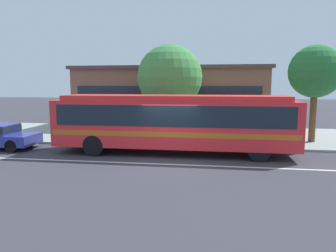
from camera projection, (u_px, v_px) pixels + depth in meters
name	position (u px, v px, depth m)	size (l,w,h in m)	color
ground_plane	(169.00, 160.00, 14.27)	(120.00, 120.00, 0.00)	#393840
sidewalk_slab	(184.00, 135.00, 20.81)	(60.00, 8.00, 0.12)	#969C96
lane_stripe_center	(166.00, 164.00, 13.48)	(56.00, 0.16, 0.01)	silver
transit_bus	(174.00, 120.00, 15.34)	(11.59, 2.44, 2.86)	red
pedestrian_waiting_near_sign	(258.00, 127.00, 17.27)	(0.47, 0.47, 1.59)	#3D3943
bus_stop_sign	(249.00, 115.00, 16.74)	(0.12, 0.44, 2.54)	gray
street_tree_near_stop	(170.00, 77.00, 19.63)	(4.03, 4.03, 5.70)	brown
street_tree_mid_block	(315.00, 72.00, 17.59)	(2.94, 2.94, 5.44)	brown
station_building	(173.00, 97.00, 25.92)	(14.54, 8.24, 4.70)	brown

